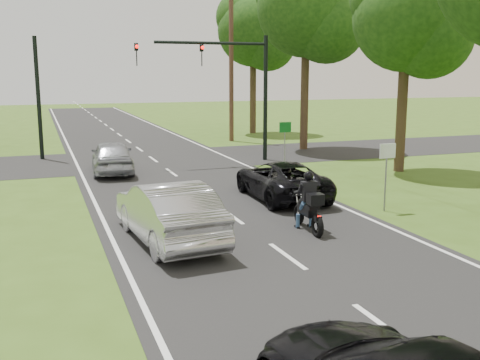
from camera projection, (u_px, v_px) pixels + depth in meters
name	position (u px, v px, depth m)	size (l,w,h in m)	color
ground	(287.00, 256.00, 13.18)	(140.00, 140.00, 0.00)	#395417
road	(183.00, 181.00, 22.42)	(8.00, 100.00, 0.01)	black
cross_road	(153.00, 159.00, 27.96)	(60.00, 7.00, 0.01)	black
motorcycle_rider	(309.00, 207.00, 15.19)	(0.56, 1.94, 1.67)	black
dark_suv	(281.00, 180.00, 19.18)	(2.12, 4.61, 1.28)	black
silver_sedan	(168.00, 212.00, 14.20)	(1.64, 4.70, 1.55)	#B3B3B8
silver_suv	(112.00, 157.00, 23.98)	(1.68, 4.18, 1.43)	#9D9FA4
traffic_signal	(229.00, 75.00, 26.45)	(6.38, 0.44, 6.00)	black
signal_pole_far	(38.00, 99.00, 27.51)	(0.20, 0.20, 6.00)	black
utility_pole_far	(231.00, 59.00, 34.62)	(1.60, 0.28, 10.00)	brown
sign_white	(387.00, 161.00, 17.21)	(0.55, 0.07, 2.12)	slate
sign_green	(285.00, 134.00, 24.66)	(0.55, 0.07, 2.12)	slate
tree_row_c	(414.00, 24.00, 23.40)	(4.80, 4.65, 8.76)	#332316
tree_row_d	(313.00, 13.00, 30.31)	(5.76, 5.58, 10.45)	#332316
tree_row_e	(258.00, 35.00, 38.88)	(5.28, 5.12, 9.61)	#332316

